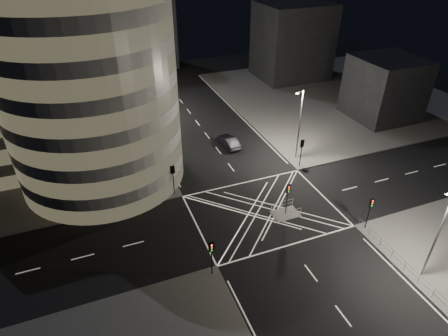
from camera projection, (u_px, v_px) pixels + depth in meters
name	position (u px, v px, depth m)	size (l,w,h in m)	color
ground	(264.00, 211.00, 43.23)	(120.00, 120.00, 0.00)	black
sidewalk_far_left	(7.00, 148.00, 55.51)	(42.00, 42.00, 0.15)	#504D4B
sidewalk_far_right	(335.00, 95.00, 73.25)	(42.00, 42.00, 0.15)	#504D4B
central_island	(285.00, 214.00, 42.62)	(3.00, 2.00, 0.15)	slate
office_tower_curved	(45.00, 76.00, 44.77)	(30.00, 29.00, 27.20)	#9B9993
office_block_rear	(41.00, 43.00, 63.46)	(24.00, 16.00, 22.00)	#9B9993
building_right_far	(292.00, 41.00, 78.46)	(14.00, 12.00, 15.00)	black
building_right_near	(385.00, 88.00, 62.19)	(10.00, 10.00, 10.00)	black
building_far_end	(133.00, 28.00, 82.68)	(18.00, 8.00, 18.00)	black
tree_a	(153.00, 157.00, 44.63)	(4.46, 4.46, 6.97)	black
tree_b	(143.00, 129.00, 48.91)	(4.53, 4.53, 7.82)	black
tree_c	(135.00, 112.00, 53.65)	(4.52, 4.52, 7.74)	black
tree_d	(128.00, 94.00, 58.08)	(5.18, 5.18, 8.65)	black
tree_e	(123.00, 89.00, 63.44)	(4.11, 4.11, 6.82)	black
traffic_signal_fl	(173.00, 175.00, 44.30)	(0.55, 0.22, 4.00)	black
traffic_signal_nl	(211.00, 253.00, 33.63)	(0.55, 0.22, 4.00)	black
traffic_signal_fr	(302.00, 148.00, 49.69)	(0.55, 0.22, 4.00)	black
traffic_signal_nr	(370.00, 208.00, 39.01)	(0.55, 0.22, 4.00)	black
traffic_signal_island	(288.00, 194.00, 41.09)	(0.55, 0.22, 4.00)	black
street_lamp_left_near	(156.00, 137.00, 46.78)	(1.25, 0.25, 10.00)	slate
street_lamp_left_far	(132.00, 89.00, 60.90)	(1.25, 0.25, 10.00)	slate
street_lamp_right_far	(299.00, 123.00, 50.19)	(1.25, 0.25, 10.00)	slate
street_lamp_right_near	(439.00, 231.00, 32.14)	(1.25, 0.25, 10.00)	slate
railing_near_right	(398.00, 260.00, 35.85)	(0.06, 11.70, 1.10)	slate
railing_island_south	(290.00, 214.00, 41.58)	(2.80, 0.06, 1.10)	slate
railing_island_north	(282.00, 205.00, 42.99)	(2.80, 0.06, 1.10)	slate
sedan	(229.00, 142.00, 55.59)	(1.72, 4.92, 1.62)	black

